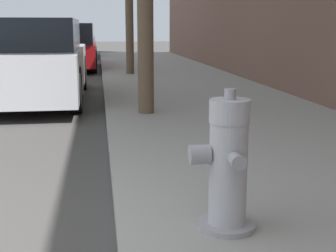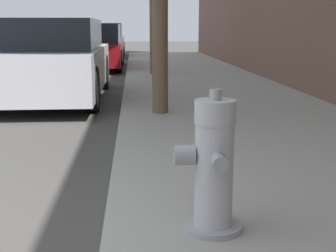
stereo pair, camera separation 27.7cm
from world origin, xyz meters
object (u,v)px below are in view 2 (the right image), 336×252
(parked_car_mid, at_px, (94,47))
(parked_car_far, at_px, (104,41))
(parked_car_near, at_px, (53,61))
(fire_hydrant, at_px, (213,168))

(parked_car_mid, distance_m, parked_car_far, 5.85)
(parked_car_mid, height_order, parked_car_far, parked_car_far)
(parked_car_far, bearing_deg, parked_car_mid, -89.48)
(parked_car_near, height_order, parked_car_mid, parked_car_near)
(parked_car_mid, bearing_deg, parked_car_far, 90.52)
(parked_car_near, relative_size, parked_car_far, 1.07)
(parked_car_near, bearing_deg, parked_car_mid, 88.10)
(parked_car_mid, bearing_deg, fire_hydrant, -82.24)
(parked_car_mid, bearing_deg, parked_car_near, -91.90)
(parked_car_near, bearing_deg, fire_hydrant, -72.47)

